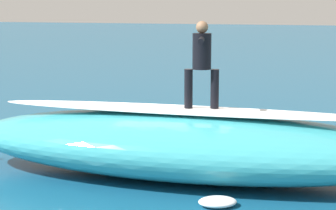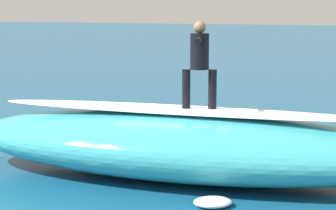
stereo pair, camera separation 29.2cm
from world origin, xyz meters
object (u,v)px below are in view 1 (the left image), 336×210
surfboard_riding (201,111)px  surfer_riding (202,58)px  surfboard_paddling (143,135)px  surfer_paddling (137,127)px

surfboard_riding → surfer_riding: surfer_riding is taller
surfboard_riding → surfboard_paddling: bearing=-67.2°
surfboard_riding → surfer_paddling: size_ratio=1.08×
surfboard_riding → surfer_riding: 0.91m
surfboard_riding → surfer_riding: (0.00, 0.00, 0.91)m
surfboard_riding → surfboard_paddling: 3.84m
surfer_paddling → surfer_riding: bearing=-43.8°
surfboard_riding → surfer_paddling: 3.89m
surfboard_paddling → surfboard_riding: bearing=-45.3°
surfboard_riding → surfboard_paddling: surfboard_riding is taller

